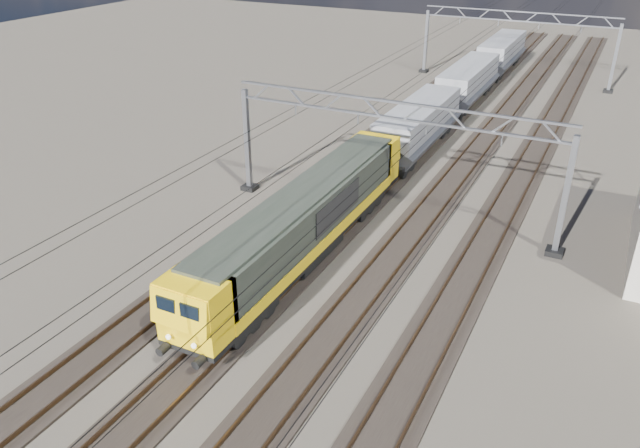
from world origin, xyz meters
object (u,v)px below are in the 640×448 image
at_px(locomotive, 306,220).
at_px(hopper_wagon_lead, 418,124).
at_px(catenary_gantry_far, 516,44).
at_px(hopper_wagon_third, 502,52).
at_px(hopper_wagon_mid, 468,81).
at_px(catenary_gantry_mid, 390,156).

xyz_separation_m(locomotive, hopper_wagon_lead, (-0.00, 17.70, -0.09)).
bearing_deg(hopper_wagon_lead, catenary_gantry_far, 85.37).
bearing_deg(hopper_wagon_lead, hopper_wagon_third, 90.00).
distance_m(hopper_wagon_lead, hopper_wagon_third, 28.40).
bearing_deg(locomotive, hopper_wagon_mid, 90.00).
bearing_deg(hopper_wagon_lead, locomotive, -90.00).
relative_size(catenary_gantry_far, hopper_wagon_third, 1.53).
xyz_separation_m(locomotive, hopper_wagon_third, (-0.00, 46.10, -0.09)).
height_order(hopper_wagon_lead, hopper_wagon_mid, same).
distance_m(catenary_gantry_mid, locomotive, 6.87).
bearing_deg(locomotive, hopper_wagon_third, 90.00).
bearing_deg(hopper_wagon_mid, locomotive, -90.00).
distance_m(locomotive, hopper_wagon_third, 46.10).
relative_size(catenary_gantry_far, hopper_wagon_mid, 1.53).
relative_size(catenary_gantry_mid, locomotive, 0.94).
bearing_deg(hopper_wagon_mid, hopper_wagon_third, 90.00).
xyz_separation_m(catenary_gantry_mid, catenary_gantry_far, (0.00, 36.00, 0.00)).
height_order(catenary_gantry_mid, locomotive, catenary_gantry_mid).
height_order(locomotive, hopper_wagon_lead, locomotive).
height_order(catenary_gantry_mid, hopper_wagon_lead, catenary_gantry_mid).
relative_size(hopper_wagon_lead, hopper_wagon_third, 1.00).
relative_size(locomotive, hopper_wagon_third, 1.62).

